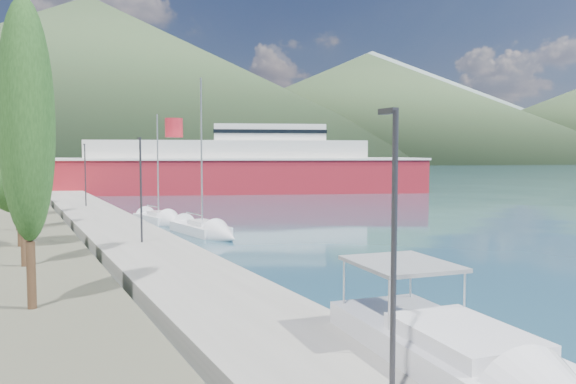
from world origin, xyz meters
TOP-DOWN VIEW (x-y plane):
  - ground at (0.00, 120.00)m, footprint 1400.00×1400.00m
  - quay at (-9.00, 26.00)m, footprint 5.00×88.00m
  - hills_far at (138.59, 618.73)m, footprint 1480.00×900.00m
  - hills_near at (98.04, 372.50)m, footprint 1010.00×520.00m
  - tree_row at (-15.26, 33.06)m, footprint 4.18×63.55m
  - lamp_posts at (-9.00, 15.47)m, footprint 0.15×49.06m
  - sailboat_near at (-2.88, 20.27)m, footprint 3.29×8.75m
  - sailboat_mid at (-4.05, 28.77)m, footprint 3.52×7.18m
  - ferry at (14.73, 62.59)m, footprint 60.04×31.78m

SIDE VIEW (x-z plane):
  - ground at x=0.00m, z-range 0.00..0.00m
  - sailboat_mid at x=-4.05m, z-range -4.77..5.34m
  - sailboat_near at x=-2.88m, z-range -5.84..6.44m
  - quay at x=-9.00m, z-range 0.00..0.80m
  - ferry at x=14.73m, z-range -2.30..9.47m
  - lamp_posts at x=-9.00m, z-range 1.05..7.11m
  - tree_row at x=-15.26m, z-range 0.48..11.35m
  - hills_near at x=98.04m, z-range -8.32..106.68m
  - hills_far at x=138.59m, z-range -12.61..167.39m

